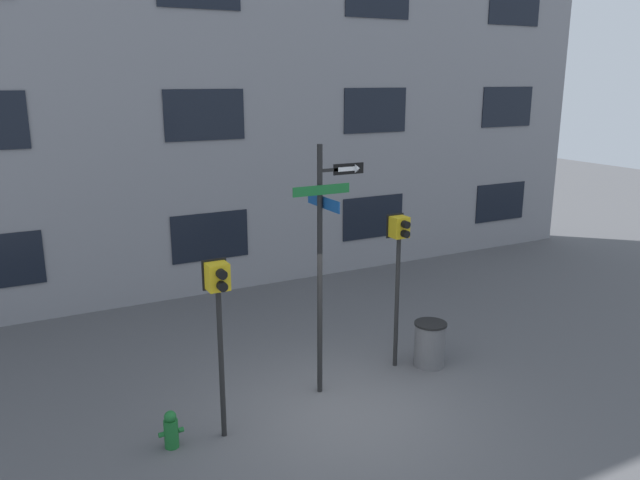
{
  "coord_description": "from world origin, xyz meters",
  "views": [
    {
      "loc": [
        -4.61,
        -7.9,
        5.28
      ],
      "look_at": [
        0.0,
        0.83,
        2.73
      ],
      "focal_mm": 35.0,
      "sensor_mm": 36.0,
      "label": 1
    }
  ],
  "objects_px": {
    "pedestrian_signal_left": "(219,302)",
    "street_sign_pole": "(324,251)",
    "fire_hydrant": "(171,430)",
    "pedestrian_signal_right": "(399,251)",
    "trash_bin": "(430,344)"
  },
  "relations": [
    {
      "from": "street_sign_pole",
      "to": "fire_hydrant",
      "type": "height_order",
      "value": "street_sign_pole"
    },
    {
      "from": "pedestrian_signal_right",
      "to": "trash_bin",
      "type": "distance_m",
      "value": 1.94
    },
    {
      "from": "street_sign_pole",
      "to": "pedestrian_signal_right",
      "type": "bearing_deg",
      "value": 7.87
    },
    {
      "from": "pedestrian_signal_right",
      "to": "fire_hydrant",
      "type": "height_order",
      "value": "pedestrian_signal_right"
    },
    {
      "from": "fire_hydrant",
      "to": "pedestrian_signal_left",
      "type": "bearing_deg",
      "value": -5.45
    },
    {
      "from": "trash_bin",
      "to": "pedestrian_signal_right",
      "type": "bearing_deg",
      "value": 153.82
    },
    {
      "from": "street_sign_pole",
      "to": "fire_hydrant",
      "type": "bearing_deg",
      "value": -170.38
    },
    {
      "from": "pedestrian_signal_left",
      "to": "trash_bin",
      "type": "bearing_deg",
      "value": 6.62
    },
    {
      "from": "pedestrian_signal_right",
      "to": "fire_hydrant",
      "type": "distance_m",
      "value": 4.94
    },
    {
      "from": "fire_hydrant",
      "to": "pedestrian_signal_right",
      "type": "bearing_deg",
      "value": 8.97
    },
    {
      "from": "street_sign_pole",
      "to": "fire_hydrant",
      "type": "distance_m",
      "value": 3.63
    },
    {
      "from": "pedestrian_signal_left",
      "to": "fire_hydrant",
      "type": "bearing_deg",
      "value": 174.55
    },
    {
      "from": "pedestrian_signal_right",
      "to": "fire_hydrant",
      "type": "relative_size",
      "value": 4.99
    },
    {
      "from": "street_sign_pole",
      "to": "trash_bin",
      "type": "distance_m",
      "value": 3.09
    },
    {
      "from": "pedestrian_signal_left",
      "to": "street_sign_pole",
      "type": "bearing_deg",
      "value": 15.28
    }
  ]
}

